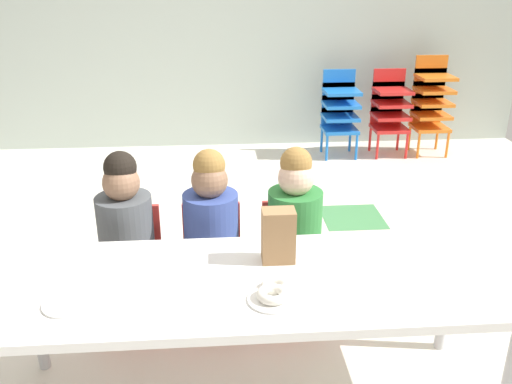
{
  "coord_description": "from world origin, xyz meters",
  "views": [
    {
      "loc": [
        -0.08,
        -2.67,
        1.69
      ],
      "look_at": [
        0.08,
        -0.62,
        0.85
      ],
      "focal_mm": 38.71,
      "sensor_mm": 36.0,
      "label": 1
    }
  ],
  "objects_px": {
    "seated_child_middle_seat": "(211,224)",
    "donut_powdered_loose": "(275,286)",
    "paper_plate_center_table": "(69,303)",
    "seated_child_near_camera": "(126,227)",
    "kid_chair_orange_stack": "(431,100)",
    "kid_chair_blue_stack": "(340,108)",
    "paper_bag_brown": "(278,236)",
    "craft_table": "(251,289)",
    "kid_chair_red_stack": "(390,107)",
    "paper_plate_near_edge": "(273,299)",
    "seated_child_far_right": "(294,221)",
    "donut_powdered_on_plate": "(273,294)"
  },
  "relations": [
    {
      "from": "donut_powdered_on_plate",
      "to": "seated_child_middle_seat",
      "type": "bearing_deg",
      "value": 106.64
    },
    {
      "from": "seated_child_near_camera",
      "to": "paper_bag_brown",
      "type": "relative_size",
      "value": 4.17
    },
    {
      "from": "kid_chair_red_stack",
      "to": "kid_chair_blue_stack",
      "type": "bearing_deg",
      "value": 180.0
    },
    {
      "from": "craft_table",
      "to": "kid_chair_red_stack",
      "type": "relative_size",
      "value": 2.5
    },
    {
      "from": "seated_child_near_camera",
      "to": "paper_plate_center_table",
      "type": "bearing_deg",
      "value": -97.79
    },
    {
      "from": "seated_child_near_camera",
      "to": "kid_chair_blue_stack",
      "type": "distance_m",
      "value": 3.08
    },
    {
      "from": "seated_child_near_camera",
      "to": "seated_child_far_right",
      "type": "bearing_deg",
      "value": 0.0
    },
    {
      "from": "kid_chair_orange_stack",
      "to": "paper_plate_center_table",
      "type": "relative_size",
      "value": 5.11
    },
    {
      "from": "paper_bag_brown",
      "to": "donut_powdered_loose",
      "type": "xyz_separation_m",
      "value": [
        -0.03,
        -0.21,
        -0.09
      ]
    },
    {
      "from": "paper_plate_near_edge",
      "to": "donut_powdered_loose",
      "type": "bearing_deg",
      "value": 76.74
    },
    {
      "from": "seated_child_far_right",
      "to": "donut_powdered_loose",
      "type": "bearing_deg",
      "value": -104.1
    },
    {
      "from": "seated_child_far_right",
      "to": "paper_plate_center_table",
      "type": "relative_size",
      "value": 5.1
    },
    {
      "from": "seated_child_far_right",
      "to": "seated_child_near_camera",
      "type": "bearing_deg",
      "value": 180.0
    },
    {
      "from": "kid_chair_red_stack",
      "to": "donut_powdered_loose",
      "type": "xyz_separation_m",
      "value": [
        -1.45,
        -3.28,
        0.15
      ]
    },
    {
      "from": "kid_chair_orange_stack",
      "to": "donut_powdered_loose",
      "type": "xyz_separation_m",
      "value": [
        -1.84,
        -3.28,
        0.09
      ]
    },
    {
      "from": "seated_child_middle_seat",
      "to": "donut_powdered_loose",
      "type": "bearing_deg",
      "value": -70.41
    },
    {
      "from": "kid_chair_blue_stack",
      "to": "donut_powdered_loose",
      "type": "relative_size",
      "value": 7.6
    },
    {
      "from": "craft_table",
      "to": "kid_chair_orange_stack",
      "type": "distance_m",
      "value": 3.74
    },
    {
      "from": "seated_child_near_camera",
      "to": "kid_chair_red_stack",
      "type": "relative_size",
      "value": 1.15
    },
    {
      "from": "seated_child_near_camera",
      "to": "kid_chair_orange_stack",
      "type": "xyz_separation_m",
      "value": [
        2.48,
        2.62,
        -0.04
      ]
    },
    {
      "from": "paper_plate_center_table",
      "to": "donut_powdered_loose",
      "type": "height_order",
      "value": "donut_powdered_loose"
    },
    {
      "from": "seated_child_middle_seat",
      "to": "paper_plate_center_table",
      "type": "xyz_separation_m",
      "value": [
        -0.5,
        -0.7,
        0.05
      ]
    },
    {
      "from": "kid_chair_orange_stack",
      "to": "paper_plate_near_edge",
      "type": "xyz_separation_m",
      "value": [
        -1.86,
        -3.35,
        0.08
      ]
    },
    {
      "from": "seated_child_near_camera",
      "to": "kid_chair_red_stack",
      "type": "bearing_deg",
      "value": 51.54
    },
    {
      "from": "craft_table",
      "to": "kid_chair_red_stack",
      "type": "xyz_separation_m",
      "value": [
        1.53,
        3.2,
        -0.09
      ]
    },
    {
      "from": "kid_chair_red_stack",
      "to": "kid_chair_orange_stack",
      "type": "xyz_separation_m",
      "value": [
        0.39,
        0.0,
        0.06
      ]
    },
    {
      "from": "seated_child_far_right",
      "to": "paper_plate_center_table",
      "type": "xyz_separation_m",
      "value": [
        -0.9,
        -0.7,
        0.05
      ]
    },
    {
      "from": "kid_chair_orange_stack",
      "to": "paper_plate_near_edge",
      "type": "height_order",
      "value": "kid_chair_orange_stack"
    },
    {
      "from": "seated_child_near_camera",
      "to": "paper_plate_center_table",
      "type": "xyz_separation_m",
      "value": [
        -0.1,
        -0.7,
        0.05
      ]
    },
    {
      "from": "kid_chair_red_stack",
      "to": "seated_child_far_right",
      "type": "bearing_deg",
      "value": -116.06
    },
    {
      "from": "seated_child_middle_seat",
      "to": "donut_powdered_on_plate",
      "type": "bearing_deg",
      "value": -73.36
    },
    {
      "from": "seated_child_near_camera",
      "to": "seated_child_far_right",
      "type": "height_order",
      "value": "same"
    },
    {
      "from": "kid_chair_blue_stack",
      "to": "paper_plate_center_table",
      "type": "xyz_separation_m",
      "value": [
        -1.7,
        -3.32,
        0.14
      ]
    },
    {
      "from": "kid_chair_orange_stack",
      "to": "paper_bag_brown",
      "type": "distance_m",
      "value": 3.57
    },
    {
      "from": "paper_plate_center_table",
      "to": "paper_plate_near_edge",
      "type": "bearing_deg",
      "value": -2.38
    },
    {
      "from": "craft_table",
      "to": "kid_chair_blue_stack",
      "type": "xyz_separation_m",
      "value": [
        1.05,
        3.2,
        -0.09
      ]
    },
    {
      "from": "seated_child_far_right",
      "to": "kid_chair_blue_stack",
      "type": "height_order",
      "value": "seated_child_far_right"
    },
    {
      "from": "kid_chair_blue_stack",
      "to": "donut_powdered_loose",
      "type": "height_order",
      "value": "kid_chair_blue_stack"
    },
    {
      "from": "seated_child_middle_seat",
      "to": "seated_child_far_right",
      "type": "height_order",
      "value": "same"
    },
    {
      "from": "kid_chair_red_stack",
      "to": "kid_chair_orange_stack",
      "type": "relative_size",
      "value": 0.87
    },
    {
      "from": "paper_bag_brown",
      "to": "paper_plate_near_edge",
      "type": "height_order",
      "value": "paper_bag_brown"
    },
    {
      "from": "kid_chair_orange_stack",
      "to": "donut_powdered_loose",
      "type": "bearing_deg",
      "value": -119.29
    },
    {
      "from": "kid_chair_blue_stack",
      "to": "paper_bag_brown",
      "type": "height_order",
      "value": "paper_bag_brown"
    },
    {
      "from": "seated_child_far_right",
      "to": "kid_chair_orange_stack",
      "type": "height_order",
      "value": "seated_child_far_right"
    },
    {
      "from": "kid_chair_red_stack",
      "to": "paper_plate_near_edge",
      "type": "relative_size",
      "value": 4.44
    },
    {
      "from": "kid_chair_red_stack",
      "to": "paper_bag_brown",
      "type": "distance_m",
      "value": 3.39
    },
    {
      "from": "seated_child_near_camera",
      "to": "seated_child_middle_seat",
      "type": "height_order",
      "value": "same"
    },
    {
      "from": "seated_child_middle_seat",
      "to": "paper_plate_near_edge",
      "type": "bearing_deg",
      "value": -73.36
    },
    {
      "from": "seated_child_far_right",
      "to": "paper_plate_center_table",
      "type": "bearing_deg",
      "value": -142.01
    },
    {
      "from": "kid_chair_blue_stack",
      "to": "kid_chair_orange_stack",
      "type": "height_order",
      "value": "kid_chair_orange_stack"
    }
  ]
}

